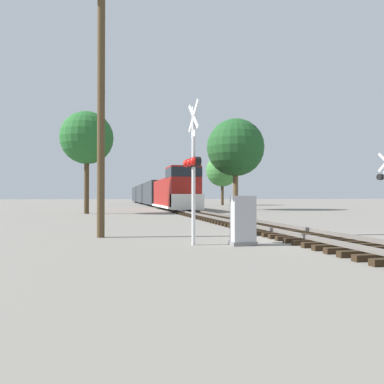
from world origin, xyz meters
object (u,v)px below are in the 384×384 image
crossing_signal_near (193,165)px  relay_cabinet (243,221)px  freight_train (150,194)px  utility_pole (101,100)px  tree_mid_background (236,148)px  tree_far_right (87,138)px  tree_deep_background (222,171)px

crossing_signal_near → relay_cabinet: size_ratio=2.92×
freight_train → crossing_signal_near: 55.51m
utility_pole → tree_mid_background: bearing=61.5°
relay_cabinet → tree_far_right: size_ratio=0.17×
utility_pole → tree_deep_background: utility_pole is taller
relay_cabinet → tree_deep_background: 54.22m
relay_cabinet → tree_deep_background: bearing=73.8°
utility_pole → tree_mid_background: (14.25, 26.19, 1.96)m
crossing_signal_near → utility_pole: size_ratio=0.45×
tree_mid_background → tree_deep_background: 23.02m
utility_pole → tree_far_right: 20.08m
freight_train → crossing_signal_near: bearing=-94.5°
relay_cabinet → utility_pole: bearing=143.8°
tree_far_right → tree_deep_background: 35.65m
relay_cabinet → tree_far_right: 24.71m
utility_pole → crossing_signal_near: bearing=-44.9°
tree_mid_background → tree_deep_background: (5.22, 22.40, -1.02)m
crossing_signal_near → relay_cabinet: 2.37m
relay_cabinet → tree_deep_background: size_ratio=0.17×
freight_train → tree_far_right: bearing=-105.4°
tree_deep_background → tree_far_right: bearing=-126.5°
tree_mid_background → tree_deep_background: bearing=76.9°
utility_pole → relay_cabinet: bearing=-36.2°
utility_pole → tree_mid_background: size_ratio=0.96×
freight_train → tree_deep_background: bearing=-17.6°
freight_train → tree_far_right: tree_far_right is taller
crossing_signal_near → tree_far_right: (-4.64, 22.82, 4.18)m
utility_pole → tree_far_right: (-1.75, 19.94, 1.57)m
relay_cabinet → tree_mid_background: size_ratio=0.15×
freight_train → relay_cabinet: size_ratio=44.13×
tree_far_right → tree_deep_background: (21.21, 28.65, -0.63)m
utility_pole → tree_far_right: size_ratio=1.10×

